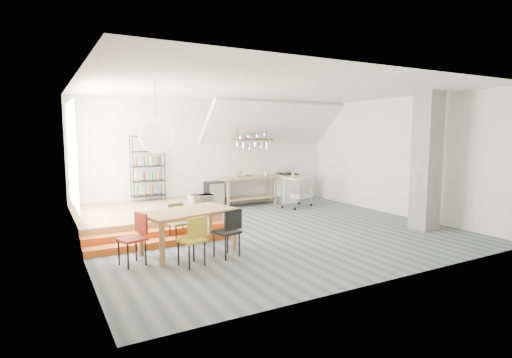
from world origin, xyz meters
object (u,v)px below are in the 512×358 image
mini_fridge (214,195)px  rolling_cart (297,187)px  stove (287,187)px  dining_table (188,215)px

mini_fridge → rolling_cart: bearing=-24.0°
rolling_cart → mini_fridge: 2.51m
rolling_cart → mini_fridge: bearing=135.4°
stove → rolling_cart: bearing=-105.7°
stove → mini_fridge: stove is taller
stove → dining_table: stove is taller
dining_table → mini_fridge: size_ratio=2.32×
dining_table → mini_fridge: dining_table is taller
stove → dining_table: size_ratio=0.63×
mini_fridge → stove: bearing=-1.0°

